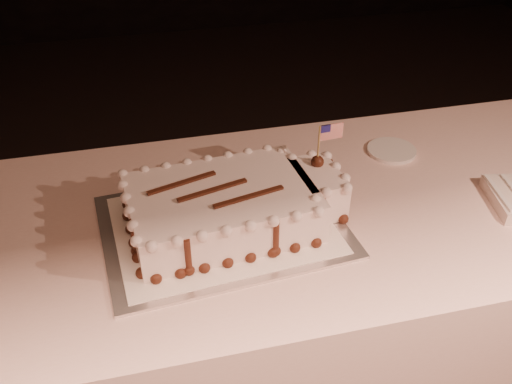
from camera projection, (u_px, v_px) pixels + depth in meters
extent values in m
cube|color=beige|center=(289.00, 313.00, 1.62)|extent=(2.40, 0.80, 0.75)
cube|color=silver|center=(223.00, 226.00, 1.33)|extent=(0.58, 0.46, 0.01)
cube|color=white|center=(223.00, 225.00, 1.33)|extent=(0.52, 0.41, 0.00)
cube|color=white|center=(222.00, 207.00, 1.30)|extent=(0.43, 0.31, 0.10)
cube|color=white|center=(317.00, 189.00, 1.36)|extent=(0.11, 0.17, 0.10)
sphere|color=#4B2012|center=(156.00, 279.00, 1.17)|extent=(0.03, 0.03, 0.03)
sphere|color=#4B2012|center=(180.00, 273.00, 1.18)|extent=(0.03, 0.03, 0.03)
sphere|color=#4B2012|center=(204.00, 268.00, 1.20)|extent=(0.03, 0.03, 0.03)
sphere|color=#4B2012|center=(228.00, 262.00, 1.21)|extent=(0.03, 0.03, 0.03)
sphere|color=#4B2012|center=(250.00, 257.00, 1.22)|extent=(0.03, 0.03, 0.03)
sphere|color=#4B2012|center=(273.00, 252.00, 1.24)|extent=(0.03, 0.03, 0.03)
sphere|color=#4B2012|center=(295.00, 247.00, 1.25)|extent=(0.03, 0.03, 0.03)
sphere|color=#4B2012|center=(316.00, 243.00, 1.26)|extent=(0.03, 0.03, 0.03)
sphere|color=#4B2012|center=(313.00, 231.00, 1.30)|extent=(0.03, 0.03, 0.03)
sphere|color=#4B2012|center=(323.00, 223.00, 1.32)|extent=(0.03, 0.03, 0.03)
sphere|color=#4B2012|center=(343.00, 219.00, 1.33)|extent=(0.03, 0.03, 0.03)
sphere|color=#4B2012|center=(342.00, 208.00, 1.37)|extent=(0.03, 0.03, 0.03)
sphere|color=#4B2012|center=(333.00, 197.00, 1.40)|extent=(0.03, 0.03, 0.03)
sphere|color=#4B2012|center=(324.00, 185.00, 1.44)|extent=(0.03, 0.03, 0.03)
sphere|color=#4B2012|center=(309.00, 184.00, 1.45)|extent=(0.03, 0.03, 0.03)
sphere|color=#4B2012|center=(291.00, 188.00, 1.44)|extent=(0.03, 0.03, 0.03)
sphere|color=#4B2012|center=(280.00, 181.00, 1.46)|extent=(0.03, 0.03, 0.03)
sphere|color=#4B2012|center=(267.00, 178.00, 1.47)|extent=(0.03, 0.03, 0.03)
sphere|color=#4B2012|center=(248.00, 182.00, 1.46)|extent=(0.03, 0.03, 0.03)
sphere|color=#4B2012|center=(229.00, 185.00, 1.44)|extent=(0.03, 0.03, 0.03)
sphere|color=#4B2012|center=(209.00, 189.00, 1.43)|extent=(0.03, 0.03, 0.03)
sphere|color=#4B2012|center=(189.00, 193.00, 1.42)|extent=(0.03, 0.03, 0.03)
sphere|color=#4B2012|center=(169.00, 197.00, 1.40)|extent=(0.03, 0.03, 0.03)
sphere|color=#4B2012|center=(148.00, 200.00, 1.39)|extent=(0.03, 0.03, 0.03)
sphere|color=#4B2012|center=(127.00, 204.00, 1.38)|extent=(0.03, 0.03, 0.03)
sphere|color=#4B2012|center=(128.00, 216.00, 1.34)|extent=(0.03, 0.03, 0.03)
sphere|color=#4B2012|center=(131.00, 229.00, 1.30)|extent=(0.03, 0.03, 0.03)
sphere|color=#4B2012|center=(134.00, 243.00, 1.26)|extent=(0.03, 0.03, 0.03)
sphere|color=#4B2012|center=(138.00, 257.00, 1.22)|extent=(0.03, 0.03, 0.03)
sphere|color=#4B2012|center=(142.00, 273.00, 1.18)|extent=(0.03, 0.03, 0.03)
sphere|color=white|center=(152.00, 247.00, 1.12)|extent=(0.03, 0.03, 0.03)
sphere|color=white|center=(177.00, 241.00, 1.13)|extent=(0.03, 0.03, 0.03)
sphere|color=white|center=(202.00, 236.00, 1.15)|extent=(0.03, 0.03, 0.03)
sphere|color=white|center=(226.00, 231.00, 1.16)|extent=(0.03, 0.03, 0.03)
sphere|color=white|center=(250.00, 226.00, 1.17)|extent=(0.03, 0.03, 0.03)
sphere|color=white|center=(274.00, 221.00, 1.19)|extent=(0.03, 0.03, 0.03)
sphere|color=white|center=(296.00, 216.00, 1.20)|extent=(0.03, 0.03, 0.03)
sphere|color=white|center=(319.00, 212.00, 1.21)|extent=(0.03, 0.03, 0.03)
sphere|color=white|center=(315.00, 200.00, 1.25)|extent=(0.03, 0.03, 0.03)
sphere|color=white|center=(326.00, 193.00, 1.27)|extent=(0.03, 0.03, 0.03)
sphere|color=white|center=(347.00, 188.00, 1.28)|extent=(0.03, 0.03, 0.03)
sphere|color=white|center=(345.00, 179.00, 1.31)|extent=(0.03, 0.03, 0.03)
sphere|color=white|center=(336.00, 167.00, 1.35)|extent=(0.03, 0.03, 0.03)
sphere|color=white|center=(327.00, 156.00, 1.39)|extent=(0.03, 0.03, 0.03)
sphere|color=white|center=(311.00, 155.00, 1.40)|extent=(0.03, 0.03, 0.03)
sphere|color=white|center=(292.00, 158.00, 1.39)|extent=(0.03, 0.03, 0.03)
sphere|color=white|center=(281.00, 152.00, 1.41)|extent=(0.03, 0.03, 0.03)
sphere|color=white|center=(267.00, 149.00, 1.42)|extent=(0.03, 0.03, 0.03)
sphere|color=white|center=(248.00, 153.00, 1.41)|extent=(0.03, 0.03, 0.03)
sphere|color=white|center=(228.00, 156.00, 1.39)|extent=(0.03, 0.03, 0.03)
sphere|color=white|center=(208.00, 160.00, 1.38)|extent=(0.03, 0.03, 0.03)
sphere|color=white|center=(187.00, 163.00, 1.37)|extent=(0.03, 0.03, 0.03)
sphere|color=white|center=(166.00, 167.00, 1.35)|extent=(0.03, 0.03, 0.03)
sphere|color=white|center=(144.00, 171.00, 1.34)|extent=(0.03, 0.03, 0.03)
sphere|color=white|center=(123.00, 175.00, 1.33)|extent=(0.03, 0.03, 0.03)
sphere|color=white|center=(123.00, 186.00, 1.29)|extent=(0.03, 0.03, 0.03)
sphere|color=white|center=(126.00, 198.00, 1.25)|extent=(0.03, 0.03, 0.03)
sphere|color=white|center=(129.00, 212.00, 1.21)|extent=(0.03, 0.03, 0.03)
sphere|color=white|center=(133.00, 226.00, 1.17)|extent=(0.03, 0.03, 0.03)
sphere|color=white|center=(137.00, 241.00, 1.13)|extent=(0.03, 0.03, 0.03)
cylinder|color=#4B2012|center=(188.00, 256.00, 1.17)|extent=(0.01, 0.01, 0.09)
sphere|color=#4B2012|center=(189.00, 270.00, 1.19)|extent=(0.02, 0.02, 0.02)
cylinder|color=#4B2012|center=(276.00, 237.00, 1.21)|extent=(0.01, 0.01, 0.09)
sphere|color=#4B2012|center=(276.00, 251.00, 1.24)|extent=(0.02, 0.02, 0.02)
cylinder|color=#4B2012|center=(322.00, 209.00, 1.29)|extent=(0.01, 0.01, 0.09)
sphere|color=#4B2012|center=(321.00, 223.00, 1.32)|extent=(0.02, 0.02, 0.02)
cylinder|color=#4B2012|center=(329.00, 176.00, 1.41)|extent=(0.01, 0.01, 0.09)
sphere|color=#4B2012|center=(327.00, 189.00, 1.43)|extent=(0.02, 0.02, 0.02)
cylinder|color=#4B2012|center=(278.00, 163.00, 1.45)|extent=(0.01, 0.01, 0.09)
sphere|color=#4B2012|center=(278.00, 176.00, 1.48)|extent=(0.02, 0.02, 0.02)
cylinder|color=#4B2012|center=(206.00, 176.00, 1.41)|extent=(0.01, 0.01, 0.09)
sphere|color=#4B2012|center=(207.00, 189.00, 1.43)|extent=(0.02, 0.02, 0.02)
cylinder|color=#4B2012|center=(128.00, 190.00, 1.36)|extent=(0.01, 0.01, 0.09)
sphere|color=#4B2012|center=(130.00, 203.00, 1.38)|extent=(0.02, 0.02, 0.02)
cylinder|color=#4B2012|center=(134.00, 237.00, 1.21)|extent=(0.01, 0.01, 0.09)
sphere|color=#4B2012|center=(136.00, 251.00, 1.24)|extent=(0.02, 0.02, 0.02)
cube|color=#4B2012|center=(182.00, 183.00, 1.29)|extent=(0.16, 0.06, 0.01)
cube|color=#4B2012|center=(213.00, 190.00, 1.26)|extent=(0.16, 0.05, 0.01)
cube|color=#4B2012|center=(249.00, 197.00, 1.24)|extent=(0.17, 0.05, 0.01)
sphere|color=#4B2012|center=(317.00, 162.00, 1.35)|extent=(0.03, 0.03, 0.03)
cylinder|color=tan|center=(318.00, 148.00, 1.33)|extent=(0.00, 0.00, 0.12)
cube|color=red|center=(332.00, 132.00, 1.32)|extent=(0.06, 0.01, 0.04)
cube|color=navy|center=(326.00, 129.00, 1.31)|extent=(0.02, 0.01, 0.02)
cube|color=white|center=(499.00, 193.00, 1.39)|extent=(0.03, 0.15, 0.01)
cylinder|color=white|center=(392.00, 151.00, 1.61)|extent=(0.14, 0.14, 0.01)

